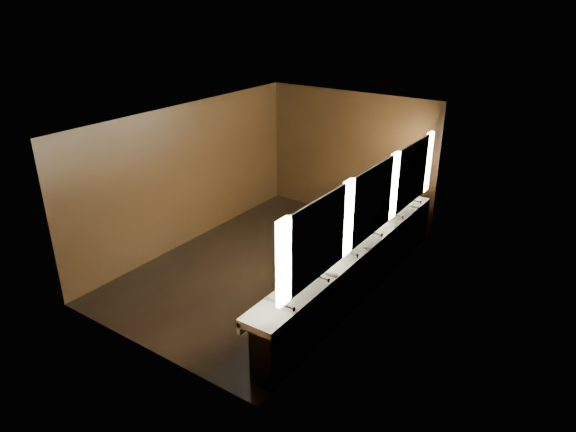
% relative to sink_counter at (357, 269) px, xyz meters
% --- Properties ---
extents(floor, '(6.00, 6.00, 0.00)m').
position_rel_sink_counter_xyz_m(floor, '(-1.79, -0.00, -0.50)').
color(floor, black).
rests_on(floor, ground).
extents(ceiling, '(4.00, 6.00, 0.02)m').
position_rel_sink_counter_xyz_m(ceiling, '(-1.79, -0.00, 2.30)').
color(ceiling, '#2D2D2B').
rests_on(ceiling, wall_back).
extents(wall_back, '(4.00, 0.02, 2.80)m').
position_rel_sink_counter_xyz_m(wall_back, '(-1.79, 3.00, 0.90)').
color(wall_back, black).
rests_on(wall_back, floor).
extents(wall_front, '(4.00, 0.02, 2.80)m').
position_rel_sink_counter_xyz_m(wall_front, '(-1.79, -3.00, 0.90)').
color(wall_front, black).
rests_on(wall_front, floor).
extents(wall_left, '(0.02, 6.00, 2.80)m').
position_rel_sink_counter_xyz_m(wall_left, '(-3.79, -0.00, 0.90)').
color(wall_left, black).
rests_on(wall_left, floor).
extents(wall_right, '(0.02, 6.00, 2.80)m').
position_rel_sink_counter_xyz_m(wall_right, '(0.21, -0.00, 0.90)').
color(wall_right, black).
rests_on(wall_right, floor).
extents(sink_counter, '(0.55, 5.40, 1.01)m').
position_rel_sink_counter_xyz_m(sink_counter, '(0.00, 0.00, 0.00)').
color(sink_counter, black).
rests_on(sink_counter, floor).
extents(mirror_band, '(0.06, 5.03, 1.15)m').
position_rel_sink_counter_xyz_m(mirror_band, '(0.19, -0.00, 1.25)').
color(mirror_band, white).
rests_on(mirror_band, wall_right).
extents(person, '(0.49, 0.61, 1.45)m').
position_rel_sink_counter_xyz_m(person, '(-0.68, -0.31, 0.23)').
color(person, '#90C3D7').
rests_on(person, floor).
extents(trash_bin, '(0.40, 0.40, 0.59)m').
position_rel_sink_counter_xyz_m(trash_bin, '(-0.22, -0.72, -0.20)').
color(trash_bin, black).
rests_on(trash_bin, floor).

